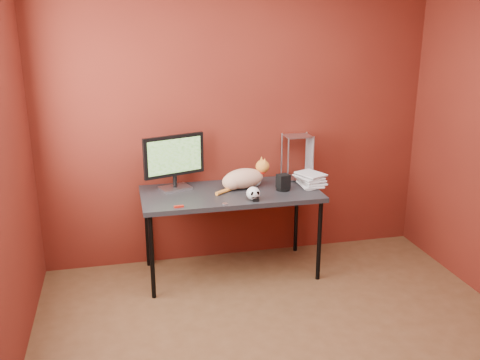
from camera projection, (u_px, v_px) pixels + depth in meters
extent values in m
cube|color=#581810|center=(238.00, 119.00, 4.74)|extent=(3.50, 0.02, 2.60)
cube|color=black|center=(231.00, 194.00, 4.52)|extent=(1.50, 0.70, 0.04)
cylinder|color=black|center=(152.00, 257.00, 4.20)|extent=(0.04, 0.04, 0.71)
cylinder|color=black|center=(319.00, 241.00, 4.51)|extent=(0.04, 0.04, 0.71)
cylinder|color=black|center=(147.00, 229.00, 4.76)|extent=(0.04, 0.04, 0.71)
cylinder|color=black|center=(296.00, 216.00, 5.07)|extent=(0.04, 0.04, 0.71)
cube|color=#ACABB0|center=(175.00, 188.00, 4.58)|extent=(0.30, 0.25, 0.02)
cylinder|color=black|center=(175.00, 181.00, 4.56)|extent=(0.03, 0.03, 0.11)
cube|color=black|center=(174.00, 156.00, 4.50)|extent=(0.53, 0.21, 0.35)
cube|color=#204D14|center=(174.00, 156.00, 4.50)|extent=(0.46, 0.16, 0.29)
ellipsoid|color=#C16129|center=(243.00, 178.00, 4.59)|extent=(0.40, 0.26, 0.17)
ellipsoid|color=#C16129|center=(232.00, 182.00, 4.55)|extent=(0.20, 0.19, 0.14)
sphere|color=silver|center=(255.00, 180.00, 4.64)|extent=(0.12, 0.12, 0.12)
sphere|color=orange|center=(262.00, 166.00, 4.64)|extent=(0.12, 0.12, 0.12)
cone|color=orange|center=(265.00, 161.00, 4.59)|extent=(0.04, 0.04, 0.05)
cone|color=orange|center=(262.00, 159.00, 4.65)|extent=(0.04, 0.04, 0.05)
cylinder|color=red|center=(261.00, 172.00, 4.64)|extent=(0.09, 0.09, 0.01)
cylinder|color=orange|center=(224.00, 191.00, 4.48)|extent=(0.17, 0.14, 0.03)
ellipsoid|color=silver|center=(253.00, 193.00, 4.30)|extent=(0.11, 0.11, 0.11)
ellipsoid|color=black|center=(252.00, 194.00, 4.25)|extent=(0.03, 0.01, 0.03)
ellipsoid|color=black|center=(257.00, 193.00, 4.26)|extent=(0.03, 0.01, 0.03)
cube|color=black|center=(255.00, 197.00, 4.26)|extent=(0.06, 0.01, 0.01)
cylinder|color=black|center=(283.00, 189.00, 4.56)|extent=(0.12, 0.12, 0.02)
cube|color=black|center=(283.00, 181.00, 4.54)|extent=(0.12, 0.11, 0.12)
imported|color=beige|center=(302.00, 173.00, 4.62)|extent=(0.19, 0.25, 0.25)
imported|color=beige|center=(303.00, 145.00, 4.55)|extent=(0.20, 0.26, 0.25)
imported|color=beige|center=(304.00, 117.00, 4.48)|extent=(0.23, 0.28, 0.25)
imported|color=beige|center=(305.00, 87.00, 4.40)|extent=(0.24, 0.29, 0.25)
imported|color=beige|center=(306.00, 57.00, 4.33)|extent=(0.26, 0.30, 0.25)
cylinder|color=#ACABB0|center=(288.00, 160.00, 4.71)|extent=(0.01, 0.01, 0.41)
cylinder|color=#ACABB0|center=(313.00, 159.00, 4.76)|extent=(0.01, 0.01, 0.41)
cylinder|color=#ACABB0|center=(282.00, 155.00, 4.89)|extent=(0.01, 0.01, 0.41)
cylinder|color=#ACABB0|center=(306.00, 154.00, 4.94)|extent=(0.01, 0.01, 0.41)
cube|color=#ACABB0|center=(297.00, 177.00, 4.88)|extent=(0.24, 0.19, 0.01)
cube|color=#ACABB0|center=(298.00, 136.00, 4.77)|extent=(0.24, 0.19, 0.01)
cube|color=#AD170D|center=(179.00, 207.00, 4.14)|extent=(0.08, 0.03, 0.02)
cube|color=black|center=(256.00, 200.00, 4.28)|extent=(0.05, 0.03, 0.02)
cylinder|color=#ACABB0|center=(225.00, 204.00, 4.22)|extent=(0.05, 0.05, 0.00)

